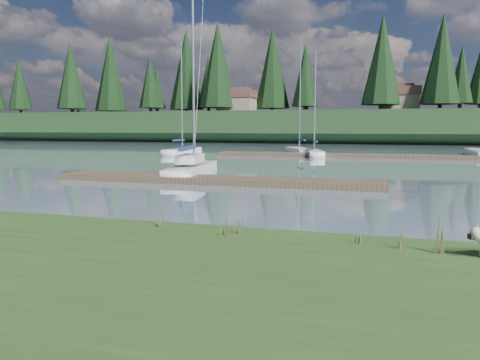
% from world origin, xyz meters
% --- Properties ---
extents(ground, '(200.00, 200.00, 0.00)m').
position_xyz_m(ground, '(0.00, 30.00, 0.00)').
color(ground, '#7F92A6').
rests_on(ground, ground).
extents(bank, '(60.00, 9.00, 0.35)m').
position_xyz_m(bank, '(0.00, -6.00, 0.17)').
color(bank, '#2C4A1C').
rests_on(bank, ground).
extents(ridge, '(200.00, 20.00, 5.00)m').
position_xyz_m(ridge, '(0.00, 73.00, 2.50)').
color(ridge, black).
rests_on(ridge, ground).
extents(sailboat_main, '(2.90, 8.03, 11.43)m').
position_xyz_m(sailboat_main, '(-6.45, 12.56, 0.42)').
color(sailboat_main, white).
rests_on(sailboat_main, ground).
extents(dock_near, '(16.00, 2.00, 0.30)m').
position_xyz_m(dock_near, '(-4.00, 9.00, 0.15)').
color(dock_near, '#4C3D2C').
rests_on(dock_near, ground).
extents(dock_far, '(26.00, 2.20, 0.30)m').
position_xyz_m(dock_far, '(2.00, 30.00, 0.15)').
color(dock_far, '#4C3D2C').
rests_on(dock_far, ground).
extents(sailboat_bg_0, '(1.60, 7.43, 10.80)m').
position_xyz_m(sailboat_bg_0, '(-14.88, 30.41, 0.32)').
color(sailboat_bg_0, white).
rests_on(sailboat_bg_0, ground).
extents(sailboat_bg_1, '(4.30, 7.54, 11.33)m').
position_xyz_m(sailboat_bg_1, '(-4.51, 34.80, 0.33)').
color(sailboat_bg_1, white).
rests_on(sailboat_bg_1, ground).
extents(sailboat_bg_2, '(2.75, 6.32, 9.53)m').
position_xyz_m(sailboat_bg_2, '(-2.36, 30.73, 0.33)').
color(sailboat_bg_2, white).
rests_on(sailboat_bg_2, ground).
extents(weed_0, '(0.17, 0.14, 0.49)m').
position_xyz_m(weed_0, '(0.57, -2.46, 0.56)').
color(weed_0, '#475B23').
rests_on(weed_0, bank).
extents(weed_1, '(0.17, 0.14, 0.56)m').
position_xyz_m(weed_1, '(0.79, -2.18, 0.58)').
color(weed_1, '#475B23').
rests_on(weed_1, bank).
extents(weed_2, '(0.17, 0.14, 0.55)m').
position_xyz_m(weed_2, '(4.09, -2.50, 0.58)').
color(weed_2, '#475B23').
rests_on(weed_2, bank).
extents(weed_3, '(0.17, 0.14, 0.56)m').
position_xyz_m(weed_3, '(-1.16, -2.06, 0.59)').
color(weed_3, '#475B23').
rests_on(weed_3, bank).
extents(weed_4, '(0.17, 0.14, 0.39)m').
position_xyz_m(weed_4, '(3.31, -2.33, 0.51)').
color(weed_4, '#475B23').
rests_on(weed_4, bank).
extents(weed_5, '(0.17, 0.14, 0.71)m').
position_xyz_m(weed_5, '(4.76, -2.66, 0.65)').
color(weed_5, '#475B23').
rests_on(weed_5, bank).
extents(mud_lip, '(60.00, 0.50, 0.14)m').
position_xyz_m(mud_lip, '(0.00, -1.60, 0.07)').
color(mud_lip, '#33281C').
rests_on(mud_lip, ground).
extents(conifer_0, '(5.72, 5.72, 14.15)m').
position_xyz_m(conifer_0, '(-55.00, 67.00, 12.64)').
color(conifer_0, '#382619').
rests_on(conifer_0, ridge).
extents(conifer_1, '(4.40, 4.40, 11.30)m').
position_xyz_m(conifer_1, '(-40.00, 71.00, 11.28)').
color(conifer_1, '#382619').
rests_on(conifer_1, ridge).
extents(conifer_2, '(6.60, 6.60, 16.05)m').
position_xyz_m(conifer_2, '(-25.00, 68.00, 13.54)').
color(conifer_2, '#382619').
rests_on(conifer_2, ridge).
extents(conifer_3, '(4.84, 4.84, 12.25)m').
position_xyz_m(conifer_3, '(-10.00, 72.00, 11.74)').
color(conifer_3, '#382619').
rests_on(conifer_3, ridge).
extents(conifer_4, '(6.16, 6.16, 15.10)m').
position_xyz_m(conifer_4, '(3.00, 66.00, 13.09)').
color(conifer_4, '#382619').
rests_on(conifer_4, ridge).
extents(conifer_5, '(3.96, 3.96, 10.35)m').
position_xyz_m(conifer_5, '(15.00, 70.00, 10.83)').
color(conifer_5, '#382619').
rests_on(conifer_5, ridge).
extents(house_0, '(6.30, 5.30, 4.65)m').
position_xyz_m(house_0, '(-22.00, 70.00, 7.31)').
color(house_0, gray).
rests_on(house_0, ridge).
extents(house_1, '(6.30, 5.30, 4.65)m').
position_xyz_m(house_1, '(6.00, 71.00, 7.31)').
color(house_1, gray).
rests_on(house_1, ridge).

